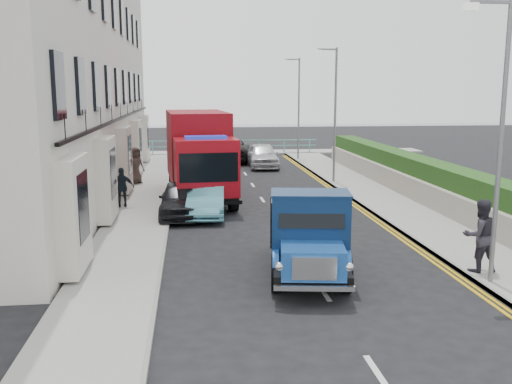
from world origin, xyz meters
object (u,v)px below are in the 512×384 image
(lamp_far, at_px, (297,103))
(parked_car_front, at_px, (181,199))
(lamp_mid, at_px, (333,107))
(red_lorry, at_px, (199,153))
(bedford_lorry, at_px, (309,241))
(lamp_near, at_px, (497,128))

(lamp_far, relative_size, parked_car_front, 1.74)
(lamp_mid, distance_m, lamp_far, 10.00)
(lamp_far, bearing_deg, lamp_mid, -90.00)
(red_lorry, bearing_deg, bedford_lorry, -81.88)
(lamp_mid, distance_m, bedford_lorry, 15.98)
(lamp_mid, xyz_separation_m, bedford_lorry, (-4.37, -15.09, -2.92))
(bedford_lorry, bearing_deg, lamp_near, -3.30)
(lamp_near, relative_size, lamp_mid, 1.00)
(lamp_mid, height_order, lamp_far, same)
(red_lorry, bearing_deg, parked_car_front, -106.83)
(lamp_mid, relative_size, parked_car_front, 1.74)
(bedford_lorry, bearing_deg, red_lorry, 111.05)
(lamp_far, relative_size, bedford_lorry, 1.36)
(lamp_near, height_order, parked_car_front, lamp_near)
(lamp_mid, height_order, red_lorry, lamp_mid)
(lamp_near, relative_size, parked_car_front, 1.74)
(lamp_mid, relative_size, lamp_far, 1.00)
(red_lorry, relative_size, parked_car_front, 1.90)
(lamp_near, distance_m, lamp_mid, 16.00)
(red_lorry, bearing_deg, lamp_near, -65.49)
(bedford_lorry, xyz_separation_m, parked_car_front, (-3.41, 8.05, -0.39))
(lamp_mid, bearing_deg, bedford_lorry, -106.14)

